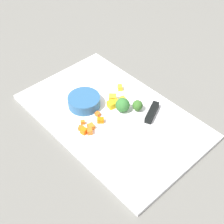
% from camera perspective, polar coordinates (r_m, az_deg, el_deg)
% --- Properties ---
extents(ground_plane, '(4.00, 4.00, 0.00)m').
position_cam_1_polar(ground_plane, '(0.91, 0.00, -0.99)').
color(ground_plane, slate).
extents(cutting_board, '(0.52, 0.33, 0.01)m').
position_cam_1_polar(cutting_board, '(0.90, 0.00, -0.72)').
color(cutting_board, white).
rests_on(cutting_board, ground_plane).
extents(prep_bowl, '(0.09, 0.09, 0.03)m').
position_cam_1_polar(prep_bowl, '(0.92, -5.05, 1.95)').
color(prep_bowl, '#2C5D8E').
rests_on(prep_bowl, cutting_board).
extents(chef_knife, '(0.14, 0.28, 0.02)m').
position_cam_1_polar(chef_knife, '(0.86, 6.10, -2.48)').
color(chef_knife, silver).
rests_on(chef_knife, cutting_board).
extents(carrot_dice_0, '(0.02, 0.02, 0.01)m').
position_cam_1_polar(carrot_dice_0, '(0.86, -3.70, -2.73)').
color(carrot_dice_0, orange).
rests_on(carrot_dice_0, cutting_board).
extents(carrot_dice_1, '(0.01, 0.01, 0.01)m').
position_cam_1_polar(carrot_dice_1, '(0.89, -2.60, -0.39)').
color(carrot_dice_1, orange).
rests_on(carrot_dice_1, cutting_board).
extents(carrot_dice_2, '(0.02, 0.02, 0.01)m').
position_cam_1_polar(carrot_dice_2, '(0.87, -2.22, -1.41)').
color(carrot_dice_2, orange).
rests_on(carrot_dice_2, cutting_board).
extents(carrot_dice_3, '(0.02, 0.02, 0.02)m').
position_cam_1_polar(carrot_dice_3, '(0.85, -5.18, -3.36)').
color(carrot_dice_3, orange).
rests_on(carrot_dice_3, cutting_board).
extents(carrot_dice_4, '(0.02, 0.02, 0.01)m').
position_cam_1_polar(carrot_dice_4, '(0.86, -5.66, -2.91)').
color(carrot_dice_4, orange).
rests_on(carrot_dice_4, cutting_board).
extents(carrot_dice_5, '(0.01, 0.02, 0.01)m').
position_cam_1_polar(carrot_dice_5, '(0.87, -5.30, -1.86)').
color(carrot_dice_5, orange).
rests_on(carrot_dice_5, cutting_board).
extents(carrot_dice_6, '(0.02, 0.02, 0.01)m').
position_cam_1_polar(carrot_dice_6, '(0.85, -4.05, -3.48)').
color(carrot_dice_6, orange).
rests_on(carrot_dice_6, cutting_board).
extents(pepper_dice_0, '(0.03, 0.02, 0.02)m').
position_cam_1_polar(pepper_dice_0, '(0.91, -0.13, 1.33)').
color(pepper_dice_0, yellow).
rests_on(pepper_dice_0, cutting_board).
extents(pepper_dice_1, '(0.02, 0.02, 0.02)m').
position_cam_1_polar(pepper_dice_1, '(0.97, 1.45, 4.42)').
color(pepper_dice_1, yellow).
rests_on(pepper_dice_1, cutting_board).
extents(pepper_dice_2, '(0.02, 0.02, 0.01)m').
position_cam_1_polar(pepper_dice_2, '(0.93, 0.81, 1.83)').
color(pepper_dice_2, yellow).
rests_on(pepper_dice_2, cutting_board).
extents(pepper_dice_3, '(0.02, 0.02, 0.01)m').
position_cam_1_polar(pepper_dice_3, '(0.93, 1.99, 2.28)').
color(pepper_dice_3, yellow).
rests_on(pepper_dice_3, cutting_board).
extents(pepper_dice_4, '(0.03, 0.03, 0.02)m').
position_cam_1_polar(pepper_dice_4, '(0.94, 0.13, 2.60)').
color(pepper_dice_4, yellow).
rests_on(pepper_dice_4, cutting_board).
extents(broccoli_floret_0, '(0.03, 0.03, 0.03)m').
position_cam_1_polar(broccoli_floret_0, '(0.90, 4.64, 1.19)').
color(broccoli_floret_0, '#80AD5B').
rests_on(broccoli_floret_0, cutting_board).
extents(broccoli_floret_1, '(0.04, 0.04, 0.04)m').
position_cam_1_polar(broccoli_floret_1, '(0.90, 1.93, 1.27)').
color(broccoli_floret_1, '#96BA58').
rests_on(broccoli_floret_1, cutting_board).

